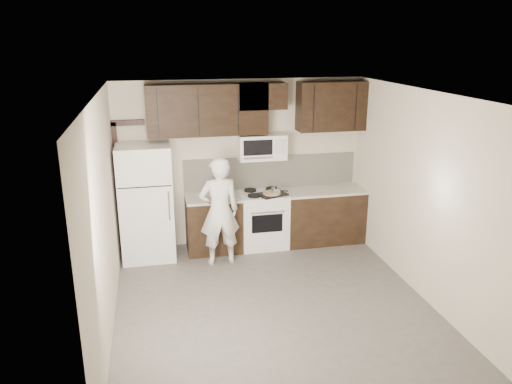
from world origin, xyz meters
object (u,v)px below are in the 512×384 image
object	(u,v)px
stove	(263,219)
refrigerator	(146,202)
person	(219,211)
microwave	(262,147)

from	to	relation	value
stove	refrigerator	bearing A→B (deg)	-178.49
stove	person	size ratio (longest dim) A/B	0.56
microwave	person	bearing A→B (deg)	-141.35
stove	microwave	xyz separation A→B (m)	(-0.00, 0.12, 1.19)
refrigerator	person	distance (m)	1.16
microwave	refrigerator	size ratio (longest dim) A/B	0.42
stove	refrigerator	world-z (taller)	refrigerator
stove	person	world-z (taller)	person
microwave	person	world-z (taller)	microwave
microwave	refrigerator	world-z (taller)	microwave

